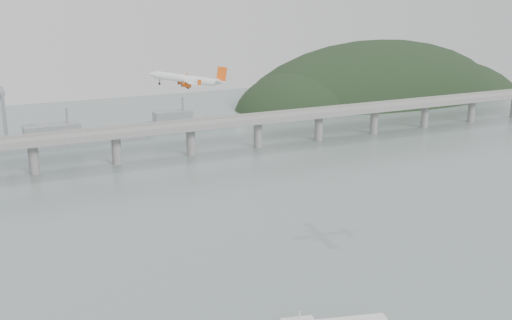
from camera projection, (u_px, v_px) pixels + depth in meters
ground at (319, 289)px, 222.39m from camera, size 900.00×900.00×0.00m
bridge at (160, 133)px, 391.11m from camera, size 800.00×22.00×23.90m
headland at (387, 115)px, 633.65m from camera, size 365.00×155.00×156.00m
airliner at (188, 79)px, 257.48m from camera, size 34.90×31.89×9.27m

